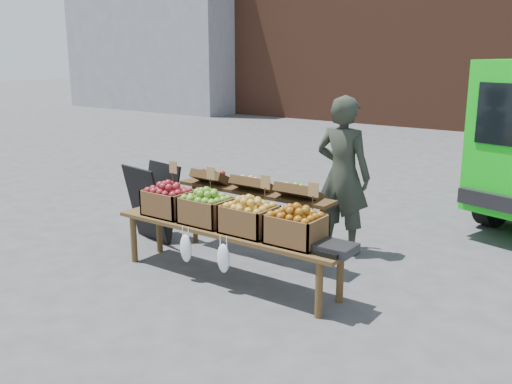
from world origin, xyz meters
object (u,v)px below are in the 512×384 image
Objects in this scene: crate_green_apples at (296,229)px; weighing_scale at (336,248)px; back_table at (253,214)px; display_bench at (228,254)px; crate_russet_pears at (207,211)px; crate_red_apples at (249,219)px; chalkboard_sign at (153,202)px; crate_golden_apples at (169,203)px; vendor at (343,175)px.

weighing_scale is at bearing 0.00° from crate_green_apples.
back_table reaches higher than display_bench.
back_table is 0.78m from display_bench.
crate_russet_pears is (-0.28, 0.00, 0.42)m from display_bench.
crate_russet_pears is at bearing 180.00° from crate_red_apples.
chalkboard_sign reaches higher than display_bench.
crate_russet_pears is at bearing 180.00° from weighing_scale.
display_bench is (1.60, -0.49, -0.20)m from chalkboard_sign.
chalkboard_sign is 1.95× the size of crate_golden_apples.
back_table is at bearing 83.83° from crate_russet_pears.
crate_red_apples is 0.55m from crate_green_apples.
vendor is 1.71m from crate_russet_pears.
crate_green_apples is at bearing 180.00° from weighing_scale.
weighing_scale is (2.85, -0.49, 0.12)m from chalkboard_sign.
crate_green_apples is at bearing 101.44° from vendor.
crate_golden_apples is 2.08m from weighing_scale.
crate_russet_pears reaches higher than display_bench.
back_table is (-0.73, -0.78, -0.41)m from vendor.
chalkboard_sign is at bearing 159.61° from crate_russet_pears.
crate_red_apples and crate_green_apples have the same top height.
back_table reaches higher than crate_red_apples.
crate_russet_pears is at bearing 0.00° from crate_golden_apples.
back_table is at bearing 144.84° from crate_green_apples.
crate_golden_apples is 1.65m from crate_green_apples.
chalkboard_sign is 1.43m from crate_russet_pears.
display_bench is 5.40× the size of crate_red_apples.
crate_russet_pears is 1.47× the size of weighing_scale.
chalkboard_sign is 2.90m from weighing_scale.
weighing_scale reaches higher than display_bench.
crate_golden_apples is at bearing -131.09° from back_table.
crate_green_apples is (0.30, -1.50, -0.22)m from vendor.
vendor is 1.14m from back_table.
back_table reaches higher than chalkboard_sign.
vendor is 1.54m from crate_green_apples.
weighing_scale is at bearing 0.00° from crate_golden_apples.
back_table reaches higher than crate_russet_pears.
chalkboard_sign is (-2.13, -1.00, -0.44)m from vendor.
crate_red_apples is (1.10, 0.00, 0.00)m from crate_golden_apples.
crate_red_apples is at bearing 180.00° from weighing_scale.
crate_golden_apples is at bearing -23.00° from chalkboard_sign.
back_table is 4.20× the size of crate_russet_pears.
back_table is 0.75m from crate_russet_pears.
crate_golden_apples is 1.00× the size of crate_russet_pears.
vendor is 0.69× the size of display_bench.
display_bench is 0.93m from crate_golden_apples.
crate_red_apples is 1.47× the size of weighing_scale.
weighing_scale is (1.25, 0.00, 0.33)m from display_bench.
crate_golden_apples is 1.00× the size of crate_red_apples.
crate_green_apples is (1.02, -0.72, 0.19)m from back_table.
crate_green_apples is at bearing -35.16° from back_table.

